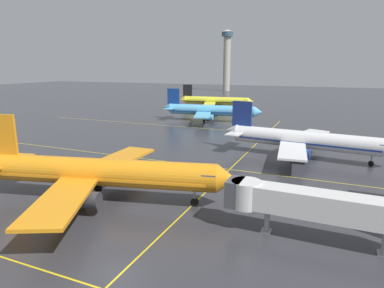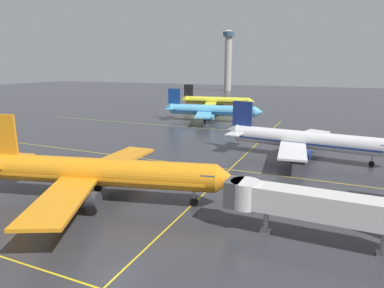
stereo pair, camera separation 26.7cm
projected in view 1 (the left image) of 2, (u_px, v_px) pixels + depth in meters
ground_plane at (119, 276)px, 28.87m from camera, size 600.00×600.00×0.00m
airliner_front_gate at (98, 172)px, 44.56m from camera, size 36.73×31.24×11.53m
airliner_second_row at (303, 140)px, 65.58m from camera, size 34.36×29.48×10.68m
airliner_third_row at (210, 110)px, 109.95m from camera, size 34.09×29.23×10.59m
airliner_far_left_stand at (215, 101)px, 141.85m from camera, size 32.78×28.16×10.18m
taxiway_markings at (230, 169)px, 58.75m from camera, size 153.50×116.80×0.01m
jet_bridge at (300, 202)px, 34.40m from camera, size 18.39×3.38×5.58m
control_tower at (227, 56)px, 242.64m from camera, size 8.82×8.82×44.09m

